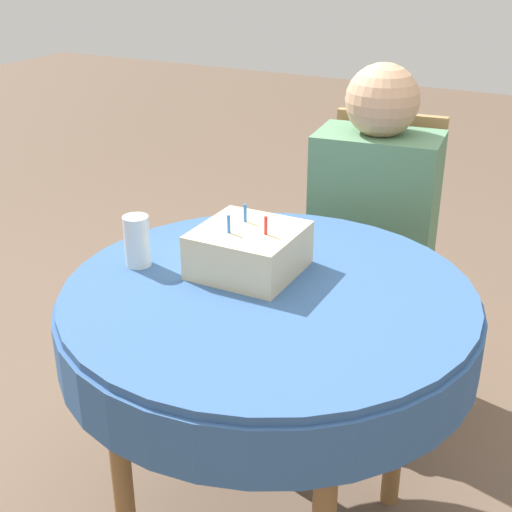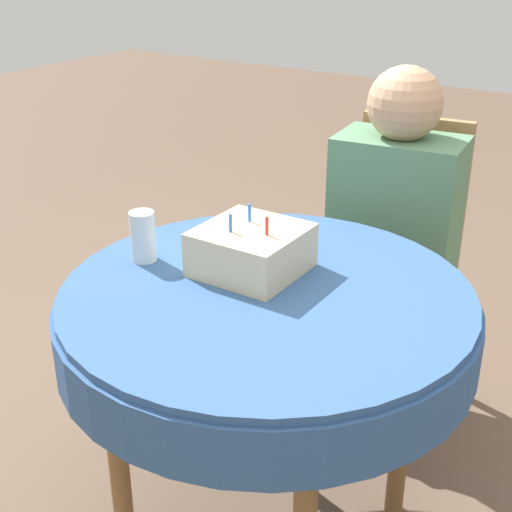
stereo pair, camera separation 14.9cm
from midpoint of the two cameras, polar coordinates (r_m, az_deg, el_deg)
The scene contains 5 objects.
dining_table at distance 1.67m, azimuth 3.41°, elevation -5.47°, with size 0.97×0.97×0.74m.
chair at distance 2.40m, azimuth 12.99°, elevation -0.40°, with size 0.44×0.44×0.95m.
person at distance 2.23m, azimuth 12.83°, elevation 3.10°, with size 0.40×0.36×1.14m.
birthday_cake at distance 1.69m, azimuth 2.14°, elevation 0.45°, with size 0.23×0.23×0.15m.
drinking_glass at distance 1.75m, azimuth -6.64°, elevation 1.53°, with size 0.06×0.06×0.13m.
Camera 2 is at (0.77, -1.22, 1.49)m, focal length 50.00 mm.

